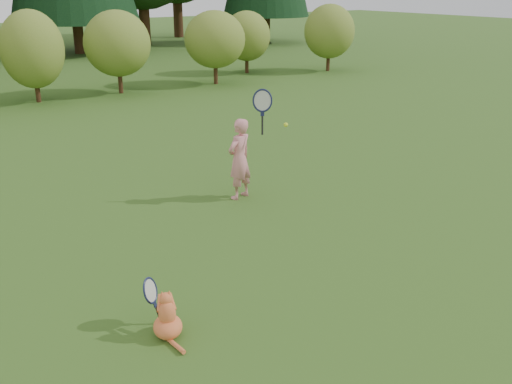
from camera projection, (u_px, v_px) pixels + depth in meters
ground at (279, 265)px, 7.23m from camera, size 100.00×100.00×0.00m
shrub_row at (16, 53)px, 16.79m from camera, size 28.00×3.00×2.80m
child at (240, 157)px, 9.24m from camera, size 0.78×0.54×2.00m
cat at (166, 313)px, 5.71m from camera, size 0.48×0.75×0.68m
tennis_ball at (286, 125)px, 9.17m from camera, size 0.07×0.07×0.07m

